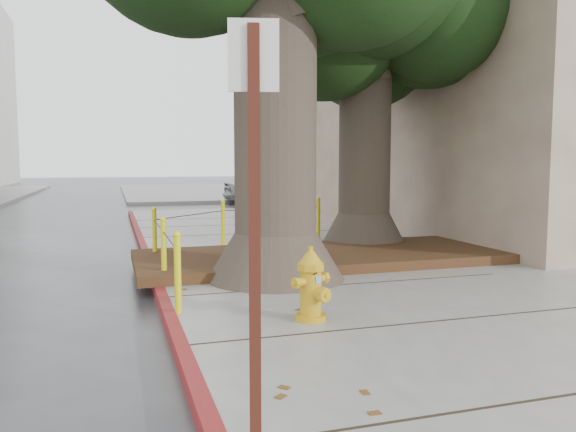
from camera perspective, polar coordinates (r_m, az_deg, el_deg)
name	(u,v)px	position (r m, az deg, el deg)	size (l,w,h in m)	color
ground	(374,341)	(6.10, 8.78, -12.44)	(140.00, 140.00, 0.00)	#28282B
sidewalk_far	(252,190)	(36.28, -3.71, 2.61)	(16.00, 20.00, 0.15)	slate
curb_red	(160,294)	(7.93, -12.84, -7.76)	(0.14, 26.00, 0.16)	maroon
planter_bed	(322,256)	(9.89, 3.50, -4.10)	(6.40, 2.60, 0.16)	black
building_corner	(557,56)	(18.87, 25.65, 14.48)	(12.00, 13.00, 10.00)	tan
building_side_white	(423,120)	(36.42, 13.52, 9.45)	(10.00, 10.00, 9.00)	silver
building_side_grey	(451,108)	(44.79, 16.26, 10.53)	(12.00, 14.00, 12.00)	slate
tree_far	(379,5)	(12.17, 9.25, 20.39)	(4.50, 3.80, 7.17)	#4C3F33
bollard_ring	(217,232)	(9.81, -7.19, -1.65)	(3.79, 5.39, 0.95)	#D7CC0B
fire_hydrant	(311,284)	(6.15, 2.36, -6.97)	(0.45, 0.45, 0.82)	gold
signpost	(255,242)	(2.66, -3.41, -2.69)	(0.23, 0.08, 2.37)	#471911
car_silver	(268,189)	(25.74, -2.10, 2.80)	(1.60, 3.98, 1.36)	#949599
car_red	(392,189)	(26.63, 10.56, 2.71)	(1.35, 3.86, 1.27)	maroon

